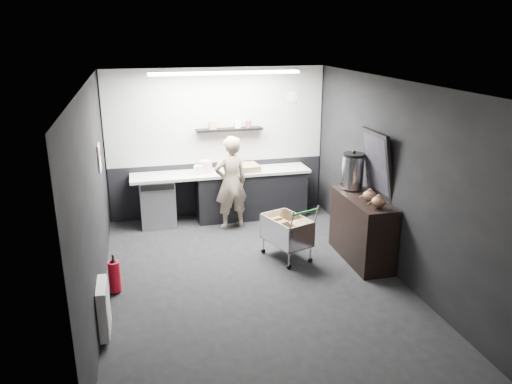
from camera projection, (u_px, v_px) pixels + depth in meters
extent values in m
plane|color=black|center=(253.00, 279.00, 6.97)|extent=(5.50, 5.50, 0.00)
plane|color=silver|center=(252.00, 83.00, 6.13)|extent=(5.50, 5.50, 0.00)
plane|color=black|center=(218.00, 143.00, 9.09)|extent=(5.50, 0.00, 5.50)
plane|color=black|center=(332.00, 288.00, 4.01)|extent=(5.50, 0.00, 5.50)
plane|color=black|center=(94.00, 199.00, 6.10)|extent=(0.00, 5.50, 5.50)
plane|color=black|center=(391.00, 177.00, 7.00)|extent=(0.00, 5.50, 5.50)
cube|color=#B5B5B1|center=(217.00, 116.00, 8.91)|extent=(3.95, 0.02, 1.70)
cube|color=black|center=(219.00, 188.00, 9.33)|extent=(3.95, 0.02, 1.00)
cube|color=black|center=(229.00, 129.00, 8.93)|extent=(1.20, 0.22, 0.04)
cylinder|color=white|center=(292.00, 97.00, 9.13)|extent=(0.20, 0.03, 0.20)
cube|color=white|center=(99.00, 158.00, 7.24)|extent=(0.02, 0.30, 0.40)
cube|color=red|center=(99.00, 153.00, 7.22)|extent=(0.02, 0.22, 0.10)
cube|color=white|center=(103.00, 308.00, 5.59)|extent=(0.10, 0.50, 0.60)
cube|color=white|center=(225.00, 73.00, 7.85)|extent=(2.40, 0.20, 0.04)
cube|color=black|center=(251.00, 194.00, 9.20)|extent=(2.00, 0.56, 0.85)
cube|color=beige|center=(221.00, 173.00, 8.93)|extent=(3.20, 0.60, 0.05)
cube|color=#9EA0A5|center=(158.00, 202.00, 8.81)|extent=(0.60, 0.58, 0.85)
cube|color=black|center=(157.00, 188.00, 8.42)|extent=(0.56, 0.02, 0.10)
imported|color=beige|center=(231.00, 183.00, 8.55)|extent=(0.67, 0.51, 1.64)
cube|color=silver|center=(287.00, 241.00, 7.55)|extent=(0.70, 0.86, 0.02)
cube|color=silver|center=(272.00, 231.00, 7.44)|extent=(0.27, 0.71, 0.39)
cube|color=silver|center=(301.00, 228.00, 7.54)|extent=(0.27, 0.71, 0.39)
cube|color=silver|center=(294.00, 239.00, 7.16)|extent=(0.46, 0.18, 0.39)
cube|color=silver|center=(280.00, 221.00, 7.82)|extent=(0.46, 0.18, 0.39)
cylinder|color=silver|center=(280.00, 259.00, 7.23)|extent=(0.02, 0.02, 0.26)
cylinder|color=silver|center=(306.00, 256.00, 7.33)|extent=(0.02, 0.02, 0.26)
cylinder|color=silver|center=(268.00, 241.00, 7.85)|extent=(0.02, 0.02, 0.26)
cylinder|color=silver|center=(292.00, 239.00, 7.94)|extent=(0.02, 0.02, 0.26)
cylinder|color=green|center=(296.00, 214.00, 6.97)|extent=(0.46, 0.19, 0.03)
cube|color=olive|center=(278.00, 229.00, 7.55)|extent=(0.29, 0.32, 0.33)
cube|color=olive|center=(297.00, 234.00, 7.43)|extent=(0.26, 0.30, 0.30)
cylinder|color=black|center=(280.00, 266.00, 7.27)|extent=(0.08, 0.05, 0.07)
cylinder|color=black|center=(268.00, 248.00, 7.88)|extent=(0.08, 0.05, 0.07)
cylinder|color=black|center=(306.00, 263.00, 7.36)|extent=(0.08, 0.05, 0.07)
cylinder|color=black|center=(292.00, 245.00, 7.97)|extent=(0.08, 0.05, 0.07)
cube|color=black|center=(362.00, 229.00, 7.44)|extent=(0.49, 1.31, 0.98)
cylinder|color=silver|center=(353.00, 172.00, 7.60)|extent=(0.33, 0.33, 0.50)
cylinder|color=black|center=(354.00, 155.00, 7.52)|extent=(0.33, 0.33, 0.04)
sphere|color=black|center=(354.00, 152.00, 7.50)|extent=(0.05, 0.05, 0.05)
ellipsoid|color=brown|center=(370.00, 196.00, 7.11)|extent=(0.20, 0.20, 0.16)
ellipsoid|color=brown|center=(378.00, 202.00, 6.86)|extent=(0.20, 0.20, 0.16)
cube|color=black|center=(378.00, 164.00, 7.23)|extent=(0.22, 0.76, 0.97)
cube|color=black|center=(376.00, 164.00, 7.22)|extent=(0.16, 0.65, 0.84)
cylinder|color=red|center=(115.00, 276.00, 6.55)|extent=(0.16, 0.16, 0.42)
cone|color=black|center=(113.00, 260.00, 6.48)|extent=(0.10, 0.10, 0.06)
cylinder|color=black|center=(113.00, 257.00, 6.47)|extent=(0.03, 0.03, 0.06)
cube|color=#9D7B54|center=(242.00, 168.00, 8.94)|extent=(0.60, 0.47, 0.11)
cylinder|color=beige|center=(206.00, 167.00, 8.83)|extent=(0.22, 0.22, 0.22)
cube|color=white|center=(199.00, 170.00, 8.76)|extent=(0.21, 0.19, 0.15)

